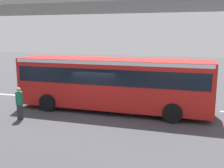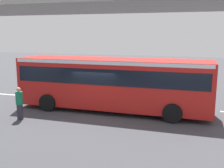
# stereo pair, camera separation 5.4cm
# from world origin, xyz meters

# --- Properties ---
(ground) EXTENTS (80.00, 80.00, 0.00)m
(ground) POSITION_xyz_m (0.00, 0.00, 0.00)
(ground) COLOR #424247
(city_bus) EXTENTS (11.54, 2.85, 3.15)m
(city_bus) POSITION_xyz_m (-0.71, -0.49, 1.88)
(city_bus) COLOR red
(city_bus) RESTS_ON ground
(pedestrian) EXTENTS (0.38, 0.38, 1.79)m
(pedestrian) POSITION_xyz_m (3.57, 2.66, 0.89)
(pedestrian) COLOR #2D2D38
(pedestrian) RESTS_ON ground
(traffic_sign) EXTENTS (0.08, 0.60, 2.80)m
(traffic_sign) POSITION_xyz_m (4.36, -2.81, 1.89)
(traffic_sign) COLOR slate
(traffic_sign) RESTS_ON ground
(lane_dash_left) EXTENTS (2.00, 0.20, 0.01)m
(lane_dash_left) POSITION_xyz_m (-4.00, -2.21, 0.00)
(lane_dash_left) COLOR silver
(lane_dash_left) RESTS_ON ground
(lane_dash_centre) EXTENTS (2.00, 0.20, 0.01)m
(lane_dash_centre) POSITION_xyz_m (0.00, -2.21, 0.00)
(lane_dash_centre) COLOR silver
(lane_dash_centre) RESTS_ON ground
(lane_dash_right) EXTENTS (2.00, 0.20, 0.01)m
(lane_dash_right) POSITION_xyz_m (4.00, -2.21, 0.00)
(lane_dash_right) COLOR silver
(lane_dash_right) RESTS_ON ground
(lane_dash_rightmost) EXTENTS (2.00, 0.20, 0.01)m
(lane_dash_rightmost) POSITION_xyz_m (8.00, -2.21, 0.00)
(lane_dash_rightmost) COLOR silver
(lane_dash_rightmost) RESTS_ON ground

